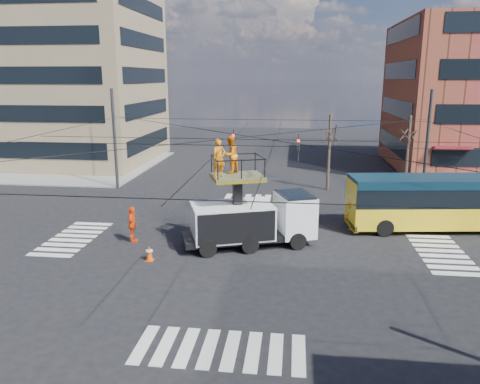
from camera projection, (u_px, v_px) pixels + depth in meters
The scene contains 12 objects.
ground at pixel (249, 245), 25.28m from camera, with size 120.00×120.00×0.00m, color black.
sidewalk_nw at pixel (66, 165), 47.91m from camera, with size 18.00×18.00×0.12m, color slate.
crosswalks at pixel (249, 245), 25.28m from camera, with size 22.40×22.40×0.02m, color silver, non-canonical shape.
building_tower at pixel (58, 14), 47.31m from camera, with size 18.06×16.06×30.00m.
overhead_network at pixel (249, 166), 24.65m from camera, with size 24.24×24.24×8.00m.
tree_a at pixel (330, 132), 36.62m from camera, with size 2.00×2.00×6.00m.
tree_b at pixel (409, 134), 35.93m from camera, with size 2.00×2.00×6.00m.
utility_truck at pixel (252, 210), 24.90m from camera, with size 7.37×4.51×5.90m.
city_bus at pixel (448, 201), 27.55m from camera, with size 11.81×4.10×3.20m.
traffic_cone at pixel (149, 253), 23.12m from camera, with size 0.36×0.36×0.78m, color #F94C0A.
worker_ground at pixel (132, 224), 25.60m from camera, with size 1.18×0.49×2.01m, color #FF4C10.
flagger at pixel (352, 216), 27.60m from camera, with size 1.12×0.64×1.74m, color orange.
Camera 1 is at (2.31, -23.74, 8.88)m, focal length 35.00 mm.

